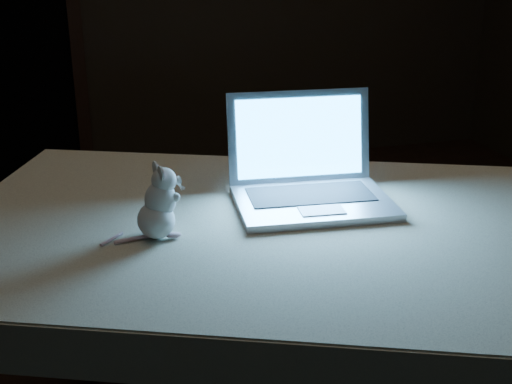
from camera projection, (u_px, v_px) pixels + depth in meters
name	position (u px, v px, depth m)	size (l,w,h in m)	color
floor	(312.00, 384.00, 2.42)	(5.00, 5.00, 0.00)	black
table	(257.00, 355.00, 1.90)	(1.47, 0.95, 0.79)	black
tablecloth	(232.00, 235.00, 1.82)	(1.59, 1.06, 0.11)	beige
laptop	(315.00, 157.00, 1.80)	(0.41, 0.36, 0.28)	#B4B4B9
plush_mouse	(155.00, 202.00, 1.64)	(0.13, 0.13, 0.18)	silver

